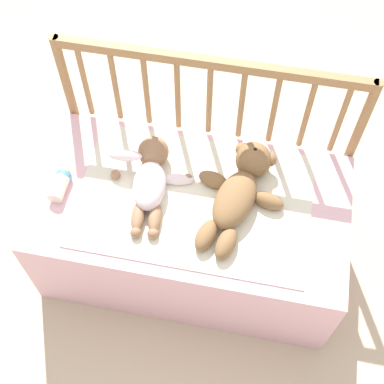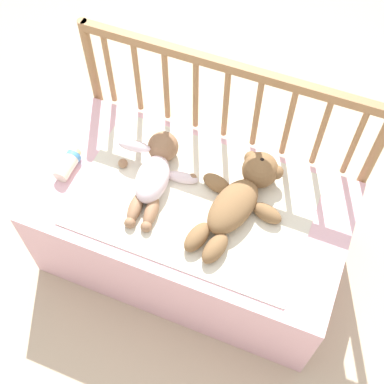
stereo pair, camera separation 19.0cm
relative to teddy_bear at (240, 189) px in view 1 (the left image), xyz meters
name	(u,v)px [view 1 (the left image)]	position (x,y,z in m)	size (l,w,h in m)	color
ground_plane	(192,253)	(-0.17, -0.05, -0.49)	(12.00, 12.00, 0.00)	#C6B293
crib_mattress	(192,229)	(-0.17, -0.05, -0.27)	(1.15, 0.63, 0.44)	#EDB7C6
crib_rail	(209,107)	(-0.17, 0.28, 0.08)	(1.15, 0.04, 0.82)	#997047
blanket	(194,200)	(-0.16, -0.05, -0.05)	(0.85, 0.56, 0.01)	silver
teddy_bear	(240,189)	(0.00, 0.00, 0.00)	(0.33, 0.48, 0.14)	olive
baby	(150,178)	(-0.33, -0.01, 0.00)	(0.33, 0.40, 0.12)	white
baby_bottle	(60,183)	(-0.65, -0.09, -0.02)	(0.06, 0.14, 0.06)	#F4E5CC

